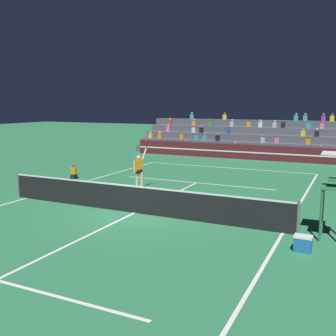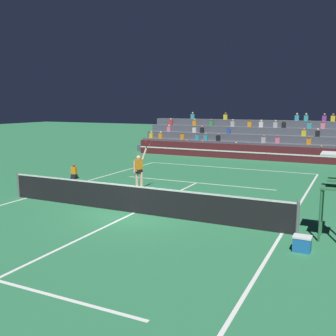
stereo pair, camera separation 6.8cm
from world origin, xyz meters
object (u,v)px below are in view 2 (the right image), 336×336
umpire_chair (334,185)px  tennis_ball (253,208)px  equipment_cooler (302,244)px  tennis_player (139,170)px  ball_kid_courtside (74,173)px

umpire_chair → tennis_ball: 4.31m
tennis_ball → equipment_cooler: size_ratio=0.14×
tennis_player → ball_kid_courtside: bearing=167.4°
ball_kid_courtside → tennis_player: bearing=-12.6°
tennis_player → tennis_ball: 5.83m
equipment_cooler → tennis_ball: bearing=120.7°
tennis_ball → equipment_cooler: bearing=-59.3°
ball_kid_courtside → equipment_cooler: bearing=-24.7°
tennis_player → equipment_cooler: bearing=-31.0°
tennis_ball → ball_kid_courtside: bearing=169.5°
ball_kid_courtside → tennis_player: size_ratio=0.34×
umpire_chair → tennis_ball: (-3.02, 2.58, -1.68)m
tennis_player → tennis_ball: tennis_player is taller
ball_kid_courtside → equipment_cooler: 14.09m
equipment_cooler → tennis_player: bearing=149.0°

